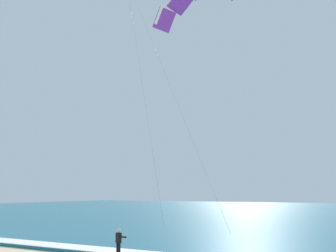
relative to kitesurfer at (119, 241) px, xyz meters
name	(u,v)px	position (x,y,z in m)	size (l,w,h in m)	color
sea	(321,212)	(4.15, 59.79, -0.84)	(200.00, 120.00, 0.20)	#146075
kitesurfer	(119,241)	(0.00, 0.00, 0.00)	(0.63, 0.63, 1.69)	black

